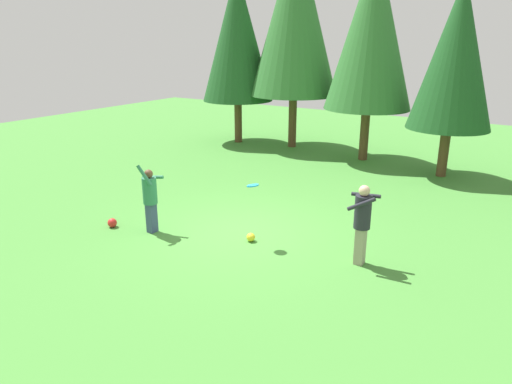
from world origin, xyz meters
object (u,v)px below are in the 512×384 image
(person_thrower, at_px, (150,195))
(person_catcher, at_px, (362,218))
(tree_far_left, at_px, (237,36))
(tree_right, at_px, (456,55))
(tree_center, at_px, (372,29))
(ball_red, at_px, (112,223))
(frisbee, at_px, (253,185))
(ball_yellow, at_px, (251,237))
(tree_left, at_px, (295,15))

(person_thrower, xyz_separation_m, person_catcher, (4.86, 1.08, 0.09))
(person_catcher, relative_size, tree_far_left, 0.23)
(tree_right, xyz_separation_m, tree_center, (-3.08, 0.78, 0.80))
(person_catcher, relative_size, tree_right, 0.27)
(person_catcher, distance_m, tree_center, 9.87)
(person_thrower, xyz_separation_m, tree_center, (1.79, 9.66, 3.87))
(person_catcher, xyz_separation_m, tree_far_left, (-9.02, 8.68, 3.56))
(tree_far_left, bearing_deg, ball_red, -72.91)
(person_thrower, bearing_deg, person_catcher, -4.88)
(tree_far_left, xyz_separation_m, tree_right, (9.03, -0.88, -0.58))
(frisbee, bearing_deg, person_catcher, 7.49)
(tree_right, distance_m, tree_center, 3.28)
(person_thrower, xyz_separation_m, ball_yellow, (2.34, 0.80, -0.83))
(tree_right, bearing_deg, person_catcher, -90.09)
(ball_yellow, relative_size, ball_red, 0.88)
(frisbee, height_order, tree_right, tree_right)
(tree_right, bearing_deg, ball_red, -122.77)
(ball_red, bearing_deg, frisbee, 17.32)
(frisbee, height_order, ball_red, frisbee)
(person_thrower, height_order, person_catcher, person_thrower)
(tree_far_left, bearing_deg, ball_yellow, -54.08)
(person_thrower, relative_size, tree_right, 0.27)
(ball_yellow, bearing_deg, ball_red, -161.56)
(person_catcher, xyz_separation_m, tree_left, (-6.50, 9.14, 4.38))
(person_thrower, relative_size, tree_left, 0.20)
(tree_far_left, xyz_separation_m, tree_center, (5.95, -0.10, 0.22))
(tree_far_left, relative_size, tree_right, 1.14)
(frisbee, xyz_separation_m, tree_far_left, (-6.58, 9.01, 3.19))
(tree_left, distance_m, tree_center, 3.52)
(person_thrower, distance_m, ball_red, 1.37)
(tree_left, bearing_deg, tree_center, -9.26)
(person_thrower, height_order, tree_left, tree_left)
(ball_red, bearing_deg, person_catcher, 13.36)
(tree_right, bearing_deg, tree_center, 165.81)
(tree_right, xyz_separation_m, tree_left, (-6.51, 1.34, 1.40))
(person_catcher, height_order, frisbee, person_catcher)
(frisbee, xyz_separation_m, tree_left, (-4.06, 9.46, 4.01))
(ball_red, xyz_separation_m, tree_right, (5.93, 9.21, 3.88))
(person_catcher, height_order, ball_red, person_catcher)
(ball_red, height_order, tree_left, tree_left)
(tree_far_left, height_order, tree_left, tree_left)
(frisbee, distance_m, ball_red, 3.86)
(tree_right, height_order, tree_left, tree_left)
(tree_right, height_order, tree_center, tree_center)
(person_thrower, distance_m, frisbee, 2.58)
(ball_yellow, bearing_deg, frisbee, -28.67)
(ball_yellow, relative_size, tree_far_left, 0.03)
(ball_yellow, xyz_separation_m, tree_far_left, (-6.49, 8.96, 4.47))
(frisbee, distance_m, tree_left, 11.05)
(ball_red, relative_size, tree_center, 0.03)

